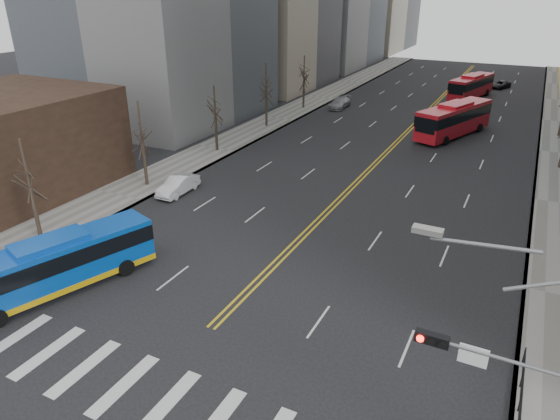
{
  "coord_description": "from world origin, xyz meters",
  "views": [
    {
      "loc": [
        12.43,
        -11.83,
        16.0
      ],
      "look_at": [
        1.43,
        10.03,
        4.88
      ],
      "focal_mm": 32.0,
      "sensor_mm": 36.0,
      "label": 1
    }
  ],
  "objects": [
    {
      "name": "ground",
      "position": [
        0.0,
        0.0,
        0.0
      ],
      "size": [
        220.0,
        220.0,
        0.0
      ],
      "primitive_type": "plane",
      "color": "black"
    },
    {
      "name": "sidewalk_left",
      "position": [
        -16.5,
        45.0,
        0.07
      ],
      "size": [
        5.0,
        130.0,
        0.15
      ],
      "primitive_type": "cube",
      "color": "slate",
      "rests_on": "ground"
    },
    {
      "name": "crosswalk",
      "position": [
        0.0,
        0.0,
        0.01
      ],
      "size": [
        26.7,
        4.0,
        0.01
      ],
      "color": "silver",
      "rests_on": "ground"
    },
    {
      "name": "centerline",
      "position": [
        0.0,
        55.0,
        0.01
      ],
      "size": [
        0.55,
        100.0,
        0.01
      ],
      "color": "gold",
      "rests_on": "ground"
    },
    {
      "name": "signal_mast",
      "position": [
        13.77,
        2.0,
        4.86
      ],
      "size": [
        5.37,
        0.37,
        9.39
      ],
      "color": "gray",
      "rests_on": "ground"
    },
    {
      "name": "pedestrian_railing",
      "position": [
        14.3,
        6.0,
        0.82
      ],
      "size": [
        0.06,
        6.06,
        1.02
      ],
      "color": "black",
      "rests_on": "sidewalk_right"
    },
    {
      "name": "street_trees",
      "position": [
        -7.18,
        34.55,
        4.87
      ],
      "size": [
        35.2,
        47.2,
        7.6
      ],
      "color": "#2F221C",
      "rests_on": "ground"
    },
    {
      "name": "blue_bus",
      "position": [
        -9.67,
        4.0,
        1.73
      ],
      "size": [
        5.95,
        11.42,
        3.3
      ],
      "color": "#0C48B5",
      "rests_on": "ground"
    },
    {
      "name": "red_bus_near",
      "position": [
        5.0,
        47.0,
        2.12
      ],
      "size": [
        6.77,
        12.36,
        3.82
      ],
      "color": "red",
      "rests_on": "ground"
    },
    {
      "name": "red_bus_far",
      "position": [
        3.95,
        69.61,
        1.98
      ],
      "size": [
        5.31,
        11.55,
        3.57
      ],
      "color": "red",
      "rests_on": "ground"
    },
    {
      "name": "car_white",
      "position": [
        -12.5,
        18.82,
        0.73
      ],
      "size": [
        1.61,
        4.43,
        1.45
      ],
      "primitive_type": "imported",
      "rotation": [
        0.0,
        0.0,
        0.02
      ],
      "color": "white",
      "rests_on": "ground"
    },
    {
      "name": "car_dark_mid",
      "position": [
        6.11,
        57.71,
        0.68
      ],
      "size": [
        2.34,
        4.23,
        1.36
      ],
      "primitive_type": "imported",
      "rotation": [
        0.0,
        0.0,
        -0.19
      ],
      "color": "black",
      "rests_on": "ground"
    },
    {
      "name": "car_silver",
      "position": [
        -11.56,
        54.52,
        0.73
      ],
      "size": [
        2.14,
        5.06,
        1.46
      ],
      "primitive_type": "imported",
      "rotation": [
        0.0,
        0.0,
        0.02
      ],
      "color": "#97979C",
      "rests_on": "ground"
    },
    {
      "name": "car_dark_far",
      "position": [
        7.38,
        80.4,
        0.61
      ],
      "size": [
        3.44,
        4.81,
        1.22
      ],
      "primitive_type": "imported",
      "rotation": [
        0.0,
        0.0,
        -0.36
      ],
      "color": "black",
      "rests_on": "ground"
    }
  ]
}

